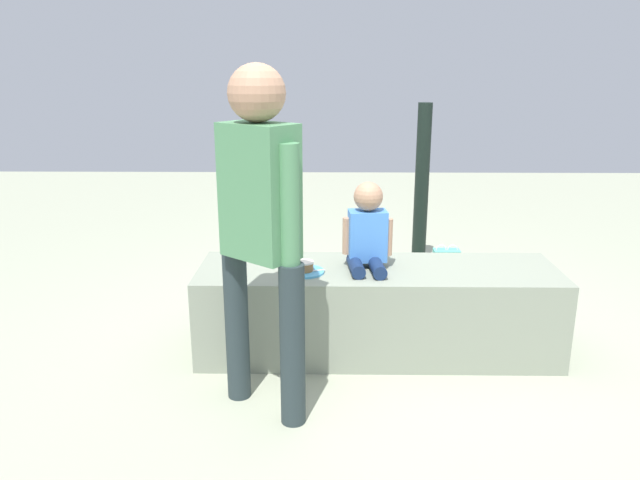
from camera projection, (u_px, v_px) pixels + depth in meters
ground_plane at (376, 350)px, 3.53m from camera, size 12.00×12.00×0.00m
concrete_ledge at (377, 310)px, 3.46m from camera, size 2.02×0.59×0.51m
child_seated at (367, 231)px, 3.34m from camera, size 0.28×0.32×0.48m
adult_standing at (260, 214)px, 2.67m from camera, size 0.40×0.36×1.62m
cake_plate at (304, 269)px, 3.31m from camera, size 0.22×0.22×0.07m
gift_bag at (445, 271)px, 4.36m from camera, size 0.19×0.10×0.37m
railing_post at (421, 207)px, 4.76m from camera, size 0.36×0.36×1.33m
water_bottle_near_gift at (493, 301)px, 4.01m from camera, size 0.07×0.07×0.21m
water_bottle_far_side at (292, 279)px, 4.44m from camera, size 0.07×0.07×0.19m
party_cup_red at (377, 294)px, 4.23m from camera, size 0.07×0.07×0.11m
handbag_black_leather at (247, 295)px, 4.02m from camera, size 0.32×0.15×0.36m
handbag_brown_canvas at (338, 287)px, 4.16m from camera, size 0.29×0.14×0.36m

